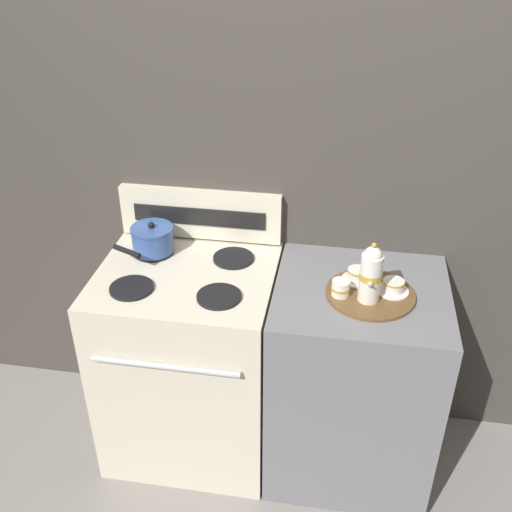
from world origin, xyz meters
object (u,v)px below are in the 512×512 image
at_px(teacup_left, 393,286).
at_px(stove, 191,361).
at_px(saucepan, 152,239).
at_px(serving_tray, 370,294).
at_px(teapot, 371,274).
at_px(teacup_right, 358,275).
at_px(creamer_jug, 341,288).

bearing_deg(teacup_left, stove, 179.27).
relative_size(stove, saucepan, 3.50).
bearing_deg(serving_tray, teapot, -101.67).
distance_m(stove, teacup_left, 0.97).
distance_m(saucepan, teapot, 0.94).
distance_m(saucepan, teacup_right, 0.88).
bearing_deg(saucepan, teacup_right, -6.11).
height_order(stove, teacup_right, teacup_right).
distance_m(stove, creamer_jug, 0.82).
height_order(saucepan, creamer_jug, saucepan).
height_order(serving_tray, teacup_left, teacup_left).
height_order(stove, teacup_left, teacup_left).
distance_m(stove, teapot, 0.95).
bearing_deg(serving_tray, teacup_left, 13.99).
bearing_deg(creamer_jug, stove, 174.09).
height_order(saucepan, teacup_left, saucepan).
bearing_deg(teapot, teacup_right, 108.82).
relative_size(stove, serving_tray, 2.77).
xyz_separation_m(saucepan, teacup_right, (0.87, -0.09, -0.03)).
bearing_deg(teapot, creamer_jug, 172.81).
xyz_separation_m(stove, teacup_right, (0.69, 0.05, 0.51)).
bearing_deg(saucepan, teapot, -13.44).
xyz_separation_m(serving_tray, teacup_right, (-0.05, 0.08, 0.03)).
xyz_separation_m(stove, teapot, (0.74, -0.08, 0.60)).
xyz_separation_m(serving_tray, creamer_jug, (-0.11, -0.03, 0.04)).
distance_m(teapot, teacup_left, 0.15).
bearing_deg(serving_tray, saucepan, 169.51).
distance_m(teapot, teacup_right, 0.16).
height_order(saucepan, teapot, teapot).
distance_m(saucepan, creamer_jug, 0.83).
bearing_deg(stove, saucepan, 141.61).
xyz_separation_m(teapot, teacup_left, (0.09, 0.07, -0.09)).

